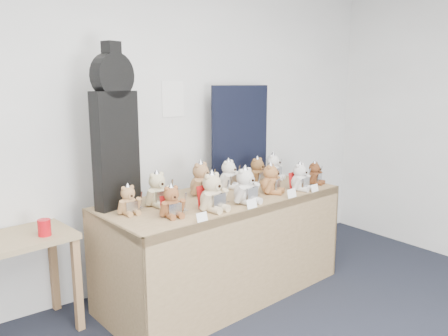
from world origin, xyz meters
TOP-DOWN VIEW (x-y plane):
  - room_shell at (0.64, 2.49)m, footprint 6.00×6.00m
  - display_table at (0.75, 1.83)m, footprint 2.03×0.97m
  - side_table at (-0.81, 2.23)m, footprint 0.91×0.57m
  - guitar_case at (-0.05, 2.14)m, footprint 0.37×0.21m
  - navy_board at (1.25, 2.33)m, footprint 0.65×0.03m
  - red_cup at (-0.57, 2.15)m, footprint 0.08×0.08m
  - teddy_front_far_left at (0.14, 1.70)m, footprint 0.20×0.17m
  - teddy_front_left at (0.45, 1.65)m, footprint 0.26×0.22m
  - teddy_front_centre at (0.76, 1.65)m, footprint 0.26×0.22m
  - teddy_front_right at (1.11, 1.76)m, footprint 0.23×0.22m
  - teddy_front_far_right at (1.38, 1.69)m, footprint 0.22×0.20m
  - teddy_front_end at (1.65, 1.77)m, footprint 0.19×0.17m
  - teddy_back_left at (0.20, 2.00)m, footprint 0.24×0.20m
  - teddy_back_centre_left at (0.62, 2.05)m, footprint 0.26×0.23m
  - teddy_back_centre_right at (0.95, 2.11)m, footprint 0.23×0.21m
  - teddy_back_right at (1.25, 2.08)m, footprint 0.22×0.19m
  - teddy_back_end at (1.49, 2.13)m, footprint 0.23×0.22m
  - teddy_back_far_left at (-0.06, 1.93)m, footprint 0.19×0.15m
  - entry_card_a at (0.24, 1.48)m, footprint 0.08×0.02m
  - entry_card_b at (0.70, 1.52)m, footprint 0.10×0.03m
  - entry_card_c at (1.14, 1.55)m, footprint 0.10×0.03m
  - entry_card_d at (1.43, 1.57)m, footprint 0.09×0.03m

SIDE VIEW (x-z plane):
  - side_table at x=-0.81m, z-range 0.23..0.95m
  - display_table at x=0.75m, z-range 0.24..1.06m
  - red_cup at x=-0.57m, z-range 0.71..0.82m
  - entry_card_a at x=0.24m, z-range 0.83..0.89m
  - entry_card_d at x=1.43m, z-range 0.83..0.89m
  - entry_card_b at x=0.70m, z-range 0.83..0.89m
  - entry_card_c at x=1.14m, z-range 0.83..0.89m
  - teddy_front_end at x=1.65m, z-range 0.80..1.03m
  - teddy_back_far_left at x=-0.06m, z-range 0.80..1.03m
  - teddy_front_far_left at x=0.14m, z-range 0.80..1.04m
  - teddy_front_far_right at x=1.38m, z-range 0.80..1.06m
  - teddy_back_right at x=1.25m, z-range 0.80..1.07m
  - teddy_back_end at x=1.49m, z-range 0.80..1.07m
  - teddy_front_right at x=1.11m, z-range 0.80..1.07m
  - teddy_back_centre_right at x=0.95m, z-range 0.79..1.07m
  - teddy_back_left at x=0.20m, z-range 0.79..1.08m
  - teddy_back_centre_left at x=0.62m, z-range 0.79..1.10m
  - teddy_front_centre at x=0.76m, z-range 0.79..1.10m
  - teddy_front_left at x=0.45m, z-range 0.79..1.10m
  - navy_board at x=1.25m, z-range 0.82..1.69m
  - guitar_case at x=-0.05m, z-range 0.81..1.98m
  - room_shell at x=0.64m, z-range -1.43..4.57m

